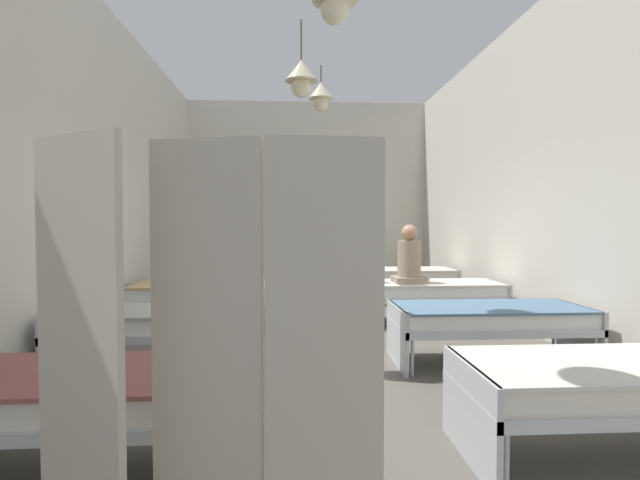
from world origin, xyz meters
TOP-DOWN VIEW (x-y plane):
  - ground_plane at (0.00, 0.00)m, footprint 5.92×10.95m
  - room_shell at (-0.00, 1.16)m, footprint 5.72×10.55m
  - bed_left_row_0 at (-1.61, -2.85)m, footprint 1.90×0.84m
  - bed_right_row_0 at (1.61, -2.85)m, footprint 1.90×0.84m
  - bed_left_row_1 at (-1.61, -0.95)m, footprint 1.90×0.84m
  - bed_right_row_1 at (1.61, -0.95)m, footprint 1.90×0.84m
  - bed_left_row_2 at (-1.61, 0.95)m, footprint 1.90×0.84m
  - bed_right_row_2 at (1.61, 0.95)m, footprint 1.90×0.84m
  - bed_left_row_3 at (-1.61, 2.85)m, footprint 1.90×0.84m
  - bed_right_row_3 at (1.61, 2.85)m, footprint 1.90×0.84m
  - nurse_near_aisle at (0.46, 1.03)m, footprint 0.52×0.52m
  - nurse_mid_aisle at (0.20, -1.19)m, footprint 0.52×0.52m
  - nurse_far_aisle at (0.46, 2.58)m, footprint 0.52×0.52m
  - patient_seated_primary at (-1.26, 2.81)m, footprint 0.44×0.44m
  - patient_seated_secondary at (1.26, 0.90)m, footprint 0.44×0.44m
  - potted_plant at (-0.28, 3.89)m, footprint 0.54×0.54m
  - privacy_screen at (-0.66, -3.87)m, footprint 1.24×0.25m

SIDE VIEW (x-z plane):
  - ground_plane at x=0.00m, z-range -0.10..0.00m
  - bed_left_row_0 at x=-1.61m, z-range 0.15..0.73m
  - bed_right_row_0 at x=1.61m, z-range 0.15..0.73m
  - bed_left_row_1 at x=-1.61m, z-range 0.15..0.73m
  - bed_right_row_1 at x=1.61m, z-range 0.15..0.73m
  - bed_left_row_2 at x=-1.61m, z-range 0.15..0.73m
  - bed_right_row_2 at x=1.61m, z-range 0.15..0.73m
  - bed_left_row_3 at x=-1.61m, z-range 0.15..0.73m
  - bed_right_row_3 at x=1.61m, z-range 0.15..0.73m
  - nurse_near_aisle at x=0.46m, z-range -0.21..1.27m
  - nurse_mid_aisle at x=0.20m, z-range -0.21..1.27m
  - nurse_far_aisle at x=0.46m, z-range -0.21..1.27m
  - potted_plant at x=-0.28m, z-range 0.10..1.19m
  - privacy_screen at x=-0.66m, z-range 0.00..1.70m
  - patient_seated_primary at x=-1.26m, z-range 0.47..1.27m
  - patient_seated_secondary at x=1.26m, z-range 0.47..1.27m
  - room_shell at x=0.00m, z-range 0.01..4.13m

